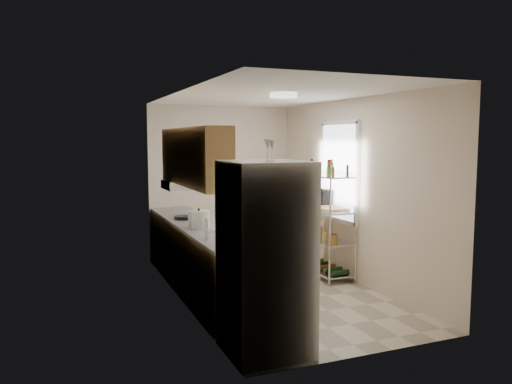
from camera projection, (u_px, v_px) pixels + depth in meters
room at (273, 194)px, 6.60m from camera, size 2.52×4.42×2.62m
counter_run at (198, 256)px, 6.74m from camera, size 0.63×3.51×0.90m
upper_cabinets at (193, 157)px, 6.24m from camera, size 0.33×2.20×0.72m
range_hood at (183, 185)px, 7.04m from camera, size 0.50×0.60×0.12m
window at (339, 172)px, 7.35m from camera, size 0.06×1.00×1.46m
bakers_rack at (328, 203)px, 7.27m from camera, size 0.45×0.90×1.73m
ceiling_dome at (283, 95)px, 6.19m from camera, size 0.34×0.34×0.05m
refrigerator at (265, 258)px, 4.69m from camera, size 0.75×0.75×1.83m
wine_glass_a at (272, 151)px, 4.48m from camera, size 0.07×0.07×0.19m
wine_glass_b at (268, 150)px, 4.49m from camera, size 0.07×0.07×0.20m
rice_cooker at (199, 219)px, 6.38m from camera, size 0.27×0.27×0.22m
frying_pan_large at (183, 217)px, 7.09m from camera, size 0.27×0.27×0.04m
frying_pan_small at (188, 218)px, 7.03m from camera, size 0.21×0.21×0.04m
cutting_board at (331, 208)px, 7.25m from camera, size 0.41×0.51×0.03m
espresso_machine at (325, 197)px, 7.60m from camera, size 0.21×0.27×0.28m
storage_bag at (318, 231)px, 7.61m from camera, size 0.12×0.14×0.15m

